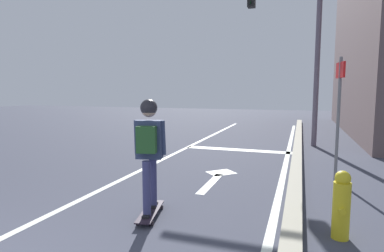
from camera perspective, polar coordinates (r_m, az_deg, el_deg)
name	(u,v)px	position (r m, az deg, el deg)	size (l,w,h in m)	color
lane_line_center	(157,162)	(7.91, -6.40, -6.56)	(0.12, 20.00, 0.01)	silver
lane_line_curbside	(284,173)	(7.18, 16.34, -8.12)	(0.12, 20.00, 0.01)	silver
stop_bar	(238,150)	(9.61, 8.39, -4.30)	(3.19, 0.40, 0.01)	silver
lane_arrow_stem	(211,183)	(6.14, 3.40, -10.34)	(0.16, 1.40, 0.01)	silver
lane_arrow_head	(221,172)	(6.93, 5.34, -8.41)	(0.56, 0.44, 0.01)	silver
curb_strip	(296,170)	(7.16, 18.37, -7.68)	(0.24, 24.00, 0.14)	#A8A28E
skateboard	(150,212)	(4.62, -7.58, -15.17)	(0.39, 0.90, 0.09)	black
skater	(149,142)	(4.34, -7.83, -2.94)	(0.43, 0.60, 1.57)	navy
traffic_signal_mast	(289,29)	(10.98, 17.26, 16.53)	(4.29, 0.34, 5.68)	#625564
street_sign_post	(339,101)	(6.71, 25.16, 4.10)	(0.12, 0.44, 2.42)	slate
fire_hydrant	(341,205)	(4.24, 25.51, -12.84)	(0.20, 0.30, 0.83)	gold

